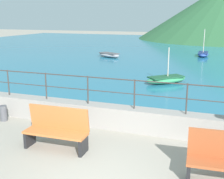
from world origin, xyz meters
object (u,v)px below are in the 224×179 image
(bench_main, at_px, (57,128))
(bollard, at_px, (3,113))
(boat_1, at_px, (166,79))
(boat_2, at_px, (109,55))
(boat_0, at_px, (203,54))

(bench_main, height_order, bollard, bench_main)
(bench_main, xyz_separation_m, boat_1, (1.32, 8.63, -0.30))
(boat_1, xyz_separation_m, boat_2, (-6.28, 8.34, -0.01))
(bollard, distance_m, boat_2, 15.86)
(bollard, xyz_separation_m, boat_2, (-2.16, 15.71, -0.01))
(bollard, height_order, boat_0, boat_0)
(boat_1, bearing_deg, boat_0, 84.67)
(bench_main, relative_size, boat_1, 0.76)
(boat_1, distance_m, boat_2, 10.44)
(boat_0, xyz_separation_m, boat_2, (-7.36, -3.26, -0.01))
(bench_main, relative_size, boat_2, 0.70)
(bench_main, xyz_separation_m, boat_2, (-4.96, 16.97, -0.30))
(boat_2, bearing_deg, bench_main, -73.72)
(bollard, height_order, boat_2, bollard)
(boat_1, relative_size, boat_2, 0.92)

